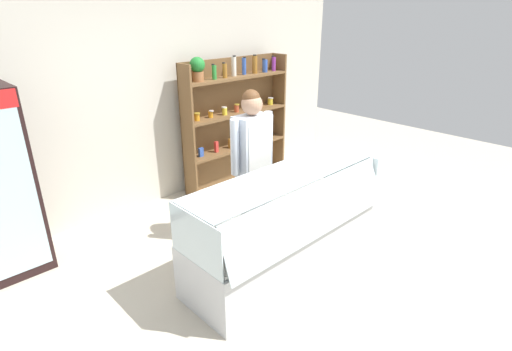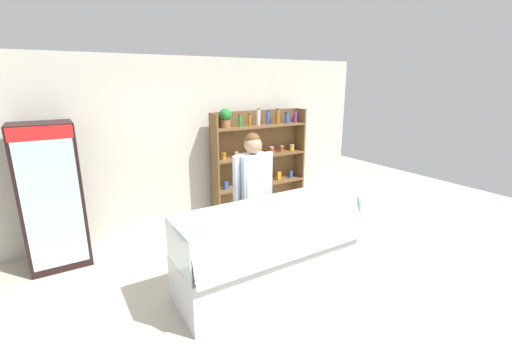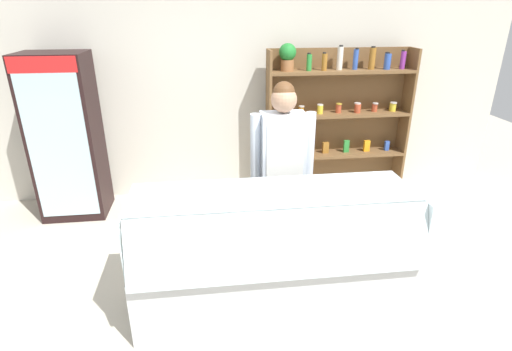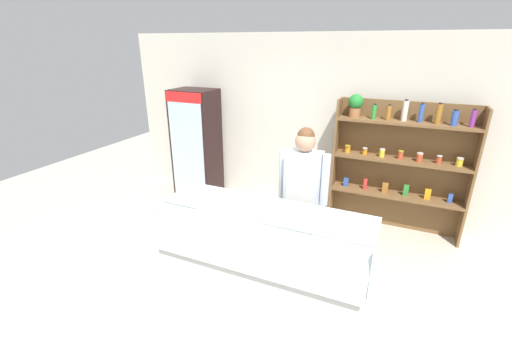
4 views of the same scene
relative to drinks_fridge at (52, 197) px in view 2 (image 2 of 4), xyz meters
name	(u,v)px [view 2 (image 2 of 4)]	position (x,y,z in m)	size (l,w,h in m)	color
ground_plane	(268,284)	(2.05, -1.84, -0.93)	(12.00, 12.00, 0.00)	beige
back_wall	(191,143)	(2.05, 0.45, 0.42)	(6.80, 0.10, 2.70)	beige
drinks_fridge	(52,197)	(0.00, 0.00, 0.00)	(0.69, 0.57, 1.86)	black
shelving_unit	(257,156)	(3.16, 0.17, 0.12)	(1.77, 0.29, 1.91)	brown
deli_display_case	(270,262)	(2.04, -1.89, -0.62)	(2.17, 0.79, 1.01)	silver
shop_clerk	(253,187)	(2.23, -1.22, 0.09)	(0.58, 0.25, 1.71)	#4C4233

